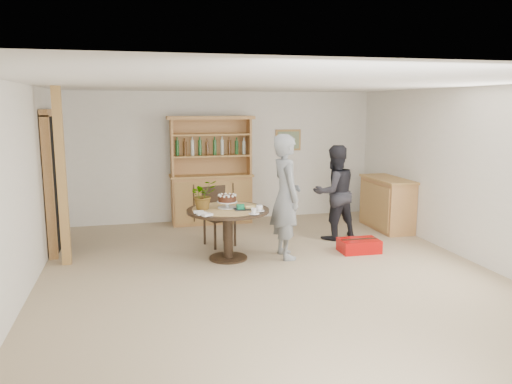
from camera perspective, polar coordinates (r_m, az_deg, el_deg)
The scene contains 17 objects.
ground at distance 6.71m, azimuth 1.79°, elevation -9.60°, with size 7.00×7.00×0.00m, color tan.
room_shell at distance 6.35m, azimuth 1.88°, elevation 5.38°, with size 6.04×7.04×2.52m.
doorway at distance 8.26m, azimuth -22.19°, elevation 1.28°, with size 0.13×1.10×2.18m.
pine_post at distance 7.43m, azimuth -21.34°, elevation 1.56°, with size 0.12×0.12×2.50m, color #AB8848.
hutch at distance 9.57m, azimuth -5.13°, elevation 0.53°, with size 1.62×0.54×2.04m.
sideboard at distance 9.40m, azimuth 14.75°, elevation -1.27°, with size 0.54×1.26×0.94m.
dining_table at distance 7.29m, azimuth -3.22°, elevation -3.09°, with size 1.20×1.20×0.76m.
dining_chair at distance 8.09m, azimuth -4.48°, elevation -2.30°, with size 0.53×0.53×0.95m.
birthday_cake at distance 7.28m, azimuth -3.32°, elevation -0.87°, with size 0.30×0.30×0.20m.
flower_vase at distance 7.21m, azimuth -6.06°, elevation -0.31°, with size 0.38×0.33×0.42m, color #3F7233.
gift_tray at distance 7.17m, azimuth -1.37°, elevation -1.81°, with size 0.30×0.20×0.08m.
coffee_cup_a at distance 7.06m, azimuth 0.37°, elevation -1.88°, with size 0.15×0.15×0.09m.
coffee_cup_b at distance 6.87m, azimuth -0.25°, elevation -2.25°, with size 0.15×0.15×0.08m.
napkins at distance 6.88m, azimuth -6.12°, elevation -2.45°, with size 0.24×0.33×0.03m.
teen_boy at distance 7.33m, azimuth 3.44°, elevation -0.52°, with size 0.67×0.44×1.84m, color gray.
adult_person at distance 8.46m, azimuth 8.95°, elevation -0.05°, with size 0.77×0.60×1.59m, color black.
red_suitcase at distance 7.91m, azimuth 11.68°, elevation -6.01°, with size 0.61×0.42×0.21m.
Camera 1 is at (-1.70, -6.09, 2.24)m, focal length 35.00 mm.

